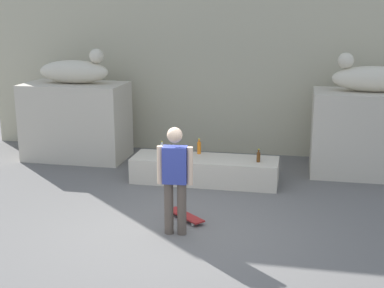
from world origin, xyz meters
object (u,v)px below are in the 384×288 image
(statue_reclining_right, at_px, (371,78))
(bottle_orange, at_px, (199,147))
(statue_reclining_left, at_px, (75,71))
(bottle_brown, at_px, (258,157))
(skateboard, at_px, (185,215))
(bottle_clear, at_px, (162,150))
(skater, at_px, (175,176))

(statue_reclining_right, distance_m, bottle_orange, 3.72)
(statue_reclining_left, distance_m, bottle_brown, 4.62)
(skateboard, distance_m, bottle_brown, 2.23)
(bottle_brown, bearing_deg, skateboard, -118.32)
(statue_reclining_left, xyz_separation_m, bottle_clear, (2.28, -1.16, -1.40))
(skater, bearing_deg, bottle_clear, 104.75)
(statue_reclining_right, bearing_deg, statue_reclining_left, -0.13)
(statue_reclining_left, bearing_deg, skateboard, -45.73)
(skateboard, xyz_separation_m, bottle_orange, (-0.20, 2.27, 0.56))
(statue_reclining_right, bearing_deg, bottle_orange, 14.70)
(bottle_orange, bearing_deg, bottle_clear, -158.56)
(skateboard, bearing_deg, statue_reclining_left, 176.39)
(bottle_clear, bearing_deg, bottle_orange, 21.44)
(skater, distance_m, bottle_brown, 2.73)
(bottle_clear, bearing_deg, skater, -71.13)
(bottle_clear, relative_size, bottle_brown, 1.12)
(skater, bearing_deg, skateboard, 83.51)
(bottle_clear, bearing_deg, bottle_brown, -2.71)
(skateboard, height_order, bottle_clear, bottle_clear)
(statue_reclining_left, distance_m, skater, 5.03)
(skater, height_order, bottle_brown, skater)
(statue_reclining_right, relative_size, skater, 0.96)
(statue_reclining_left, bearing_deg, bottle_clear, -27.99)
(skater, height_order, bottle_clear, skater)
(statue_reclining_left, distance_m, bottle_orange, 3.41)
(bottle_orange, relative_size, bottle_brown, 1.21)
(skateboard, bearing_deg, bottle_orange, 136.21)
(bottle_brown, bearing_deg, bottle_orange, 163.33)
(skater, height_order, skateboard, skater)
(statue_reclining_right, distance_m, bottle_brown, 2.83)
(skateboard, height_order, bottle_brown, bottle_brown)
(statue_reclining_left, relative_size, bottle_brown, 6.19)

